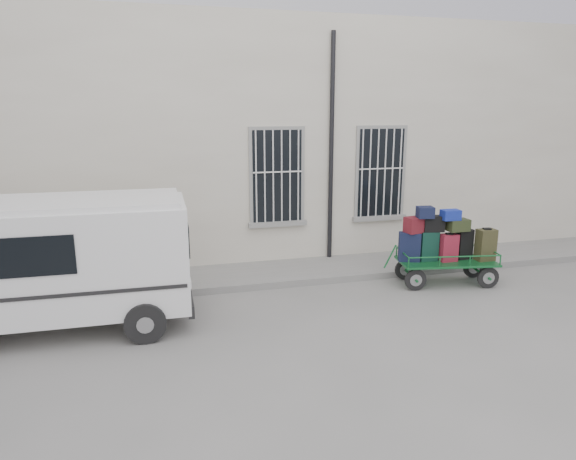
# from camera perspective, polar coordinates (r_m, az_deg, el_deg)

# --- Properties ---
(ground) EXTENTS (80.00, 80.00, 0.00)m
(ground) POSITION_cam_1_polar(r_m,az_deg,el_deg) (10.30, 5.01, -8.60)
(ground) COLOR slate
(ground) RESTS_ON ground
(building) EXTENTS (24.00, 5.15, 6.00)m
(building) POSITION_cam_1_polar(r_m,az_deg,el_deg) (14.86, -2.07, 10.11)
(building) COLOR beige
(building) RESTS_ON ground
(sidewalk) EXTENTS (24.00, 1.70, 0.15)m
(sidewalk) POSITION_cam_1_polar(r_m,az_deg,el_deg) (12.24, 1.51, -4.57)
(sidewalk) COLOR gray
(sidewalk) RESTS_ON ground
(luggage_cart) EXTENTS (2.53, 1.30, 1.78)m
(luggage_cart) POSITION_cam_1_polar(r_m,az_deg,el_deg) (11.85, 16.98, -1.68)
(luggage_cart) COLOR black
(luggage_cart) RESTS_ON ground
(van) EXTENTS (4.67, 2.17, 2.33)m
(van) POSITION_cam_1_polar(r_m,az_deg,el_deg) (9.79, -24.60, -2.73)
(van) COLOR white
(van) RESTS_ON ground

